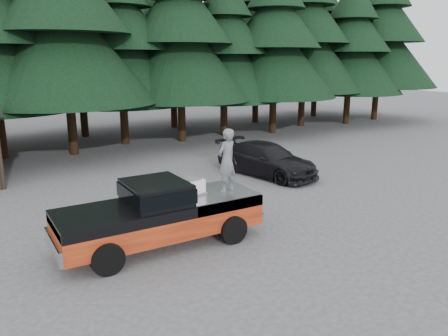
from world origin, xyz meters
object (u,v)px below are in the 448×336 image
man_on_bed (227,160)px  parked_car (267,159)px  pickup_truck (160,223)px  air_compressor (192,187)px

man_on_bed → parked_car: bearing=-156.0°
pickup_truck → parked_car: (7.29, 4.69, 0.08)m
pickup_truck → parked_car: size_ratio=1.17×
pickup_truck → parked_car: 8.67m
air_compressor → parked_car: size_ratio=0.12×
pickup_truck → air_compressor: bearing=5.1°
air_compressor → man_on_bed: size_ratio=0.33×
parked_car → man_on_bed: bearing=-149.6°
pickup_truck → air_compressor: (1.08, 0.10, 0.88)m
air_compressor → parked_car: air_compressor is taller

